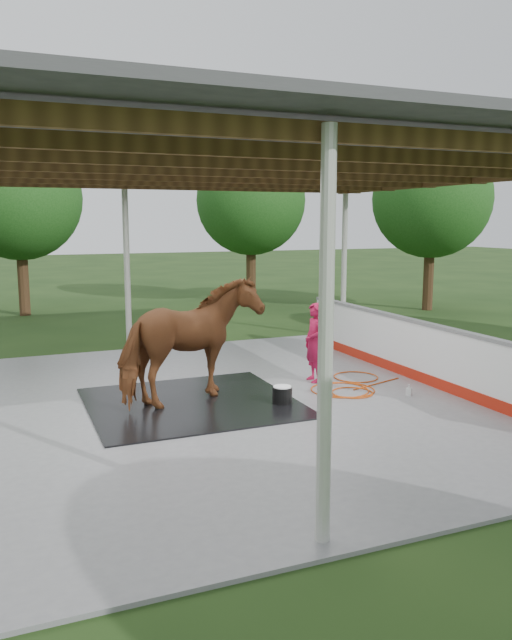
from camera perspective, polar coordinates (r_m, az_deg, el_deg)
name	(u,v)px	position (r m, az deg, el deg)	size (l,w,h in m)	color
ground	(186,409)	(10.43, -6.44, -8.10)	(100.00, 100.00, 0.00)	#1E3814
concrete_slab	(186,408)	(10.42, -6.45, -7.97)	(12.00, 10.00, 0.05)	slate
pavilion_structure	(181,162)	(10.01, -6.86, 14.15)	(12.60, 10.60, 4.05)	beige
dasher_board	(418,352)	(12.31, 14.57, -2.83)	(0.16, 8.00, 1.15)	#AE1F0E
tree_belt	(184,178)	(10.94, -6.59, 12.78)	(28.00, 28.00, 5.80)	#382314
rubber_mat	(192,403)	(10.56, -5.90, -7.52)	(3.36, 3.15, 0.03)	black
horse	(191,342)	(10.31, -5.99, -1.97)	(1.11, 2.43, 2.06)	brown
handler	(314,342)	(11.79, 5.36, -2.06)	(0.55, 0.36, 1.50)	#AC123C
wash_bucket	(282,395)	(10.43, 2.42, -6.86)	(0.33, 0.33, 0.31)	black
soap_bottle_a	(326,386)	(11.04, 6.43, -5.97)	(0.13, 0.13, 0.33)	silver
soap_bottle_b	(409,390)	(11.25, 13.81, -6.22)	(0.09, 0.09, 0.20)	#338CD8
hose_coil	(348,387)	(11.57, 8.40, -6.09)	(2.01, 1.75, 0.02)	#B4400C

